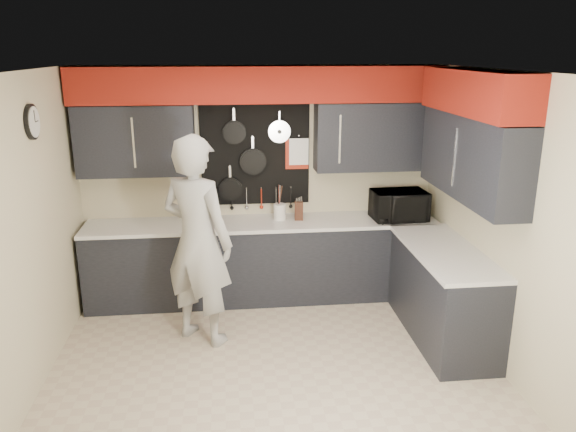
{
  "coord_description": "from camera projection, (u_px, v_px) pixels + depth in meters",
  "views": [
    {
      "loc": [
        -0.37,
        -4.51,
        2.77
      ],
      "look_at": [
        0.18,
        0.5,
        1.26
      ],
      "focal_mm": 35.0,
      "sensor_mm": 36.0,
      "label": 1
    }
  ],
  "objects": [
    {
      "name": "person",
      "position": [
        198.0,
        241.0,
        5.3
      ],
      "size": [
        0.89,
        0.82,
        2.04
      ],
      "primitive_type": "imported",
      "rotation": [
        0.0,
        0.0,
        2.55
      ],
      "color": "#9A9B98",
      "rests_on": "ground"
    },
    {
      "name": "ground",
      "position": [
        274.0,
        364.0,
        5.13
      ],
      "size": [
        4.0,
        4.0,
        0.0
      ],
      "primitive_type": "plane",
      "color": "#C2B397",
      "rests_on": "ground"
    },
    {
      "name": "base_cabinets",
      "position": [
        310.0,
        269.0,
        6.13
      ],
      "size": [
        3.95,
        2.2,
        0.92
      ],
      "color": "black",
      "rests_on": "ground"
    },
    {
      "name": "coffee_maker",
      "position": [
        210.0,
        206.0,
        6.18
      ],
      "size": [
        0.21,
        0.25,
        0.35
      ],
      "rotation": [
        0.0,
        0.0,
        -0.09
      ],
      "color": "black",
      "rests_on": "base_cabinets"
    },
    {
      "name": "utensil_crock",
      "position": [
        280.0,
        212.0,
        6.3
      ],
      "size": [
        0.14,
        0.14,
        0.18
      ],
      "primitive_type": "cylinder",
      "color": "white",
      "rests_on": "base_cabinets"
    },
    {
      "name": "right_wall_assembly",
      "position": [
        476.0,
        145.0,
        5.02
      ],
      "size": [
        0.36,
        3.5,
        2.6
      ],
      "color": "beige",
      "rests_on": "ground"
    },
    {
      "name": "microwave",
      "position": [
        399.0,
        205.0,
        6.27
      ],
      "size": [
        0.61,
        0.43,
        0.33
      ],
      "primitive_type": "imported",
      "rotation": [
        0.0,
        0.0,
        0.05
      ],
      "color": "black",
      "rests_on": "base_cabinets"
    },
    {
      "name": "back_wall_assembly",
      "position": [
        261.0,
        121.0,
        6.08
      ],
      "size": [
        4.0,
        0.36,
        2.6
      ],
      "color": "beige",
      "rests_on": "ground"
    },
    {
      "name": "left_wall_assembly",
      "position": [
        28.0,
        233.0,
        4.55
      ],
      "size": [
        0.05,
        3.5,
        2.6
      ],
      "color": "beige",
      "rests_on": "ground"
    },
    {
      "name": "knife_block",
      "position": [
        299.0,
        211.0,
        6.28
      ],
      "size": [
        0.1,
        0.1,
        0.21
      ],
      "primitive_type": "cube",
      "rotation": [
        0.0,
        0.0,
        -0.1
      ],
      "color": "#371C11",
      "rests_on": "base_cabinets"
    }
  ]
}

